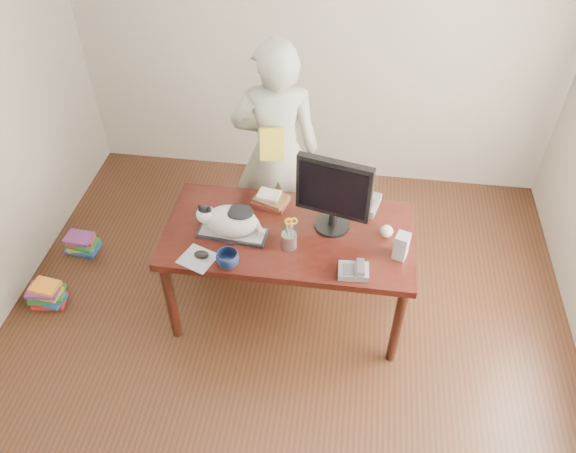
# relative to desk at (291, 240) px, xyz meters

# --- Properties ---
(room) EXTENTS (4.50, 4.50, 4.50)m
(room) POSITION_rel_desk_xyz_m (0.00, -0.68, 0.75)
(room) COLOR black
(room) RESTS_ON ground
(desk) EXTENTS (1.60, 0.80, 0.75)m
(desk) POSITION_rel_desk_xyz_m (0.00, 0.00, 0.00)
(desk) COLOR black
(desk) RESTS_ON ground
(keyboard) EXTENTS (0.45, 0.20, 0.03)m
(keyboard) POSITION_rel_desk_xyz_m (-0.35, -0.15, 0.16)
(keyboard) COLOR black
(keyboard) RESTS_ON desk
(cat) EXTENTS (0.43, 0.23, 0.25)m
(cat) POSITION_rel_desk_xyz_m (-0.37, -0.15, 0.27)
(cat) COLOR silver
(cat) RESTS_ON keyboard
(monitor) EXTENTS (0.47, 0.28, 0.53)m
(monitor) POSITION_rel_desk_xyz_m (0.26, 0.00, 0.45)
(monitor) COLOR black
(monitor) RESTS_ON desk
(pen_cup) EXTENTS (0.12, 0.12, 0.24)m
(pen_cup) POSITION_rel_desk_xyz_m (0.02, -0.20, 0.21)
(pen_cup) COLOR #9C9CA2
(pen_cup) RESTS_ON desk
(mousepad) EXTENTS (0.26, 0.25, 0.00)m
(mousepad) POSITION_rel_desk_xyz_m (-0.52, -0.39, 0.15)
(mousepad) COLOR #9FA4AA
(mousepad) RESTS_ON desk
(mouse) EXTENTS (0.11, 0.09, 0.04)m
(mouse) POSITION_rel_desk_xyz_m (-0.50, -0.37, 0.17)
(mouse) COLOR black
(mouse) RESTS_ON mousepad
(coffee_mug) EXTENTS (0.19, 0.19, 0.11)m
(coffee_mug) POSITION_rel_desk_xyz_m (-0.32, -0.42, 0.20)
(coffee_mug) COLOR #0D1634
(coffee_mug) RESTS_ON desk
(phone) EXTENTS (0.18, 0.16, 0.08)m
(phone) POSITION_rel_desk_xyz_m (0.43, -0.38, 0.17)
(phone) COLOR #5C5C61
(phone) RESTS_ON desk
(speaker) EXTENTS (0.10, 0.11, 0.17)m
(speaker) POSITION_rel_desk_xyz_m (0.70, -0.19, 0.23)
(speaker) COLOR #9B9B9D
(speaker) RESTS_ON desk
(baseball) EXTENTS (0.08, 0.08, 0.08)m
(baseball) POSITION_rel_desk_xyz_m (0.61, -0.02, 0.19)
(baseball) COLOR silver
(baseball) RESTS_ON desk
(book_stack) EXTENTS (0.26, 0.22, 0.09)m
(book_stack) POSITION_rel_desk_xyz_m (-0.16, 0.18, 0.19)
(book_stack) COLOR #4B1814
(book_stack) RESTS_ON desk
(calculator) EXTENTS (0.21, 0.25, 0.07)m
(calculator) POSITION_rel_desk_xyz_m (0.48, 0.24, 0.18)
(calculator) COLOR #5C5C61
(calculator) RESTS_ON desk
(person) EXTENTS (0.69, 0.52, 1.73)m
(person) POSITION_rel_desk_xyz_m (-0.19, 0.62, 0.26)
(person) COLOR silver
(person) RESTS_ON ground
(held_book) EXTENTS (0.18, 0.12, 0.23)m
(held_book) POSITION_rel_desk_xyz_m (-0.19, 0.45, 0.45)
(held_book) COLOR gold
(held_book) RESTS_ON person
(book_pile_a) EXTENTS (0.27, 0.22, 0.18)m
(book_pile_a) POSITION_rel_desk_xyz_m (-1.75, -0.28, -0.51)
(book_pile_a) COLOR red
(book_pile_a) RESTS_ON ground
(book_pile_b) EXTENTS (0.26, 0.20, 0.15)m
(book_pile_b) POSITION_rel_desk_xyz_m (-1.72, 0.27, -0.53)
(book_pile_b) COLOR #184691
(book_pile_b) RESTS_ON ground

